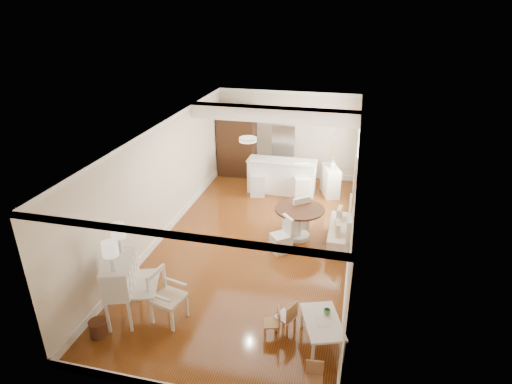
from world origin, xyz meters
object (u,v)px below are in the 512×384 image
at_px(secretary_bureau, 122,289).
at_px(kids_chair_b, 286,316).
at_px(dining_table, 299,223).
at_px(breakfast_counter, 282,176).
at_px(pantry_cabinet, 237,142).
at_px(kids_chair_a, 272,323).
at_px(slip_chair_far, 297,212).
at_px(fridge, 294,154).
at_px(bar_stool_right, 302,182).
at_px(sideboard, 330,181).
at_px(kids_table, 322,332).
at_px(kids_chair_c, 314,380).
at_px(gustavian_armchair, 168,297).
at_px(wicker_basket, 98,328).
at_px(slip_chair_near, 281,235).
at_px(bar_stool_left, 257,179).

relative_size(secretary_bureau, kids_chair_b, 1.90).
relative_size(dining_table, breakfast_counter, 0.58).
bearing_deg(pantry_cabinet, kids_chair_a, -69.71).
xyz_separation_m(slip_chair_far, fridge, (-0.59, 3.23, 0.41)).
xyz_separation_m(bar_stool_right, sideboard, (0.78, 0.51, -0.10)).
relative_size(kids_chair_a, slip_chair_far, 0.60).
height_order(kids_table, kids_chair_c, kids_chair_c).
xyz_separation_m(secretary_bureau, pantry_cabinet, (0.10, 7.26, 0.55)).
bearing_deg(breakfast_counter, gustavian_armchair, -98.84).
relative_size(breakfast_counter, sideboard, 2.27).
height_order(wicker_basket, pantry_cabinet, pantry_cabinet).
xyz_separation_m(kids_chair_c, pantry_cabinet, (-3.49, 8.18, 0.88)).
bearing_deg(kids_table, kids_chair_b, 165.07).
xyz_separation_m(breakfast_counter, pantry_cabinet, (-1.70, 1.08, 0.63)).
xyz_separation_m(wicker_basket, breakfast_counter, (1.99, 6.76, 0.36)).
bearing_deg(bar_stool_right, slip_chair_near, -106.55).
distance_m(dining_table, slip_chair_far, 0.45).
xyz_separation_m(gustavian_armchair, breakfast_counter, (0.95, 6.09, 0.02)).
xyz_separation_m(wicker_basket, sideboard, (3.43, 6.96, 0.28)).
xyz_separation_m(gustavian_armchair, wicker_basket, (-1.05, -0.67, -0.35)).
relative_size(bar_stool_left, bar_stool_right, 1.00).
xyz_separation_m(gustavian_armchair, dining_table, (1.85, 3.48, -0.09)).
height_order(kids_chair_c, slip_chair_near, slip_chair_near).
bearing_deg(bar_stool_right, gustavian_armchair, -120.78).
distance_m(slip_chair_far, bar_stool_left, 2.32).
relative_size(kids_chair_c, sideboard, 0.61).
xyz_separation_m(dining_table, sideboard, (0.53, 2.82, 0.02)).
bearing_deg(kids_chair_b, sideboard, -157.09).
relative_size(kids_table, dining_table, 0.82).
xyz_separation_m(kids_chair_b, bar_stool_right, (-0.50, 5.58, 0.21)).
distance_m(gustavian_armchair, bar_stool_right, 6.00).
distance_m(gustavian_armchair, slip_chair_near, 3.18).
distance_m(kids_chair_a, breakfast_counter, 6.14).
relative_size(gustavian_armchair, dining_table, 0.84).
bearing_deg(pantry_cabinet, bar_stool_left, -54.54).
relative_size(kids_table, slip_chair_near, 1.15).
relative_size(kids_chair_c, pantry_cabinet, 0.24).
height_order(wicker_basket, kids_table, kids_table).
xyz_separation_m(slip_chair_near, bar_stool_left, (-1.25, 2.92, 0.11)).
bearing_deg(kids_table, bar_stool_right, 101.29).
bearing_deg(kids_table, gustavian_armchair, -179.23).
bearing_deg(kids_chair_c, bar_stool_left, 104.99).
distance_m(kids_table, kids_chair_c, 1.05).
bearing_deg(breakfast_counter, bar_stool_right, -24.80).
bearing_deg(bar_stool_left, kids_table, -80.76).
height_order(kids_table, slip_chair_near, slip_chair_near).
height_order(kids_table, slip_chair_far, slip_chair_far).
relative_size(breakfast_counter, bar_stool_left, 1.92).
distance_m(gustavian_armchair, breakfast_counter, 6.16).
bearing_deg(bar_stool_right, wicker_basket, -127.61).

